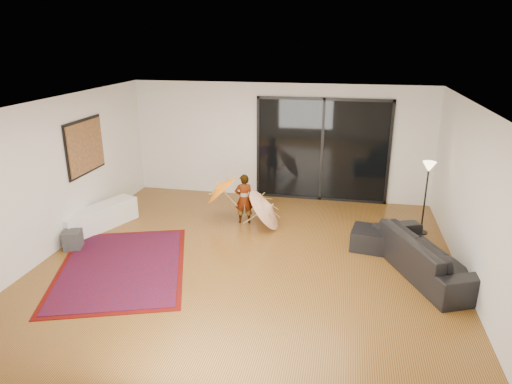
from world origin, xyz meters
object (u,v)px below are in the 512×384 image
(ottoman, at_px, (370,239))
(child, at_px, (244,199))
(sofa, at_px, (428,254))
(media_console, at_px, (99,218))

(ottoman, height_order, child, child)
(child, bearing_deg, sofa, 141.55)
(sofa, relative_size, child, 2.15)
(sofa, distance_m, child, 3.72)
(media_console, height_order, sofa, sofa)
(media_console, height_order, child, child)
(sofa, xyz_separation_m, ottoman, (-0.88, 0.77, -0.15))
(media_console, distance_m, sofa, 6.23)
(media_console, bearing_deg, sofa, 16.02)
(sofa, height_order, ottoman, sofa)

